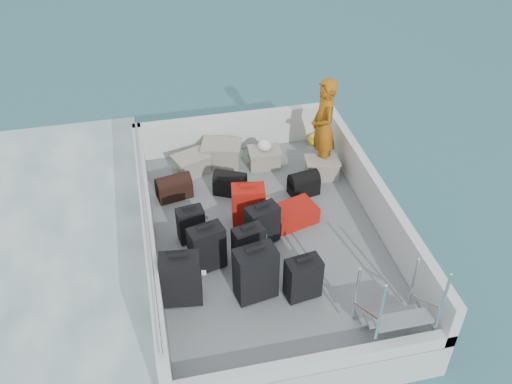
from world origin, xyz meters
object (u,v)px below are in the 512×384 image
Objects in this scene: suitcase_5 at (248,206)px; suitcase_1 at (207,248)px; suitcase_2 at (191,225)px; suitcase_8 at (293,214)px; crate_0 at (191,165)px; suitcase_3 at (256,274)px; crate_1 at (222,154)px; suitcase_6 at (303,279)px; passenger at (323,127)px; crate_2 at (264,159)px; suitcase_4 at (249,246)px; suitcase_7 at (262,225)px; suitcase_0 at (181,280)px; crate_3 at (322,169)px.

suitcase_1 is at bearing -125.30° from suitcase_5.
suitcase_5 reaches higher than suitcase_2.
suitcase_5 reaches higher than suitcase_8.
suitcase_3 is at bearing -80.95° from crate_0.
crate_0 is 0.86× the size of crate_1.
suitcase_2 reaches higher than suitcase_8.
suitcase_6 is at bearing -22.44° from suitcase_3.
suitcase_8 is at bearing -5.74° from suitcase_2.
crate_1 is at bearing -106.42° from passenger.
crate_2 is at bearing -3.31° from crate_0.
suitcase_1 reaches higher than suitcase_4.
suitcase_7 is 0.69m from suitcase_8.
suitcase_1 is 2.60m from crate_2.
suitcase_0 is 2.25m from suitcase_8.
suitcase_0 is at bearing 161.86° from suitcase_6.
crate_0 is at bearing 176.69° from crate_2.
suitcase_8 is at bearing 40.43° from suitcase_0.
crate_0 is at bearing 24.69° from suitcase_8.
suitcase_3 reaches higher than suitcase_5.
suitcase_1 is 1.61m from suitcase_8.
suitcase_0 is 1.59m from suitcase_6.
suitcase_5 is 0.40× the size of passenger.
suitcase_1 reaches higher than crate_2.
passenger is at bearing 20.34° from suitcase_2.
crate_1 is at bearing 78.87° from suitcase_7.
suitcase_8 is at bearing -31.83° from passenger.
crate_0 is at bearing 164.84° from crate_3.
suitcase_2 is 2.00m from crate_1.
suitcase_3 is 0.48× the size of passenger.
suitcase_6 is 1.16× the size of crate_0.
suitcase_3 is 1.57× the size of crate_2.
crate_0 is at bearing 88.45° from suitcase_4.
suitcase_6 is 1.18m from suitcase_7.
suitcase_2 is 0.88× the size of suitcase_7.
suitcase_8 is (0.29, 1.49, -0.18)m from suitcase_6.
crate_2 reaches higher than suitcase_8.
suitcase_4 is at bearing 114.56° from suitcase_8.
suitcase_5 is at bearing -51.52° from passenger.
crate_3 is at bearing 32.94° from suitcase_4.
suitcase_2 is at bearing 123.51° from suitcase_6.
suitcase_5 reaches higher than crate_0.
crate_0 is (-1.08, 3.10, -0.15)m from suitcase_6.
suitcase_2 is at bearing -133.05° from crate_2.
suitcase_2 is 1.69m from crate_0.
crate_3 is (0.88, -0.51, 0.00)m from crate_2.
suitcase_4 is 0.98× the size of suitcase_7.
suitcase_1 is 1.04× the size of suitcase_5.
suitcase_6 is 1.53m from suitcase_8.
suitcase_3 is 1.28× the size of crate_1.
suitcase_7 reaches higher than crate_3.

